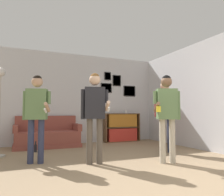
% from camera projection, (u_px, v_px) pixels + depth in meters
% --- Properties ---
extents(ground_plane, '(20.00, 20.00, 0.00)m').
position_uv_depth(ground_plane, '(180.00, 196.00, 2.41)').
color(ground_plane, '#937A5B').
extents(wall_back, '(7.34, 0.08, 2.70)m').
position_uv_depth(wall_back, '(79.00, 98.00, 6.67)').
color(wall_back, silver).
rests_on(wall_back, ground_plane).
extents(wall_right, '(0.06, 6.91, 2.70)m').
position_uv_depth(wall_right, '(198.00, 95.00, 5.54)').
color(wall_right, silver).
rests_on(wall_right, ground_plane).
extents(couch, '(1.69, 0.80, 0.82)m').
position_uv_depth(couch, '(47.00, 136.00, 5.84)').
color(couch, brown).
rests_on(couch, ground_plane).
extents(bookshelf, '(1.17, 0.30, 0.89)m').
position_uv_depth(bookshelf, '(122.00, 127.00, 6.92)').
color(bookshelf, brown).
rests_on(bookshelf, ground_plane).
extents(floor_lamp, '(0.28, 0.28, 1.86)m').
position_uv_depth(floor_lamp, '(0.00, 98.00, 4.60)').
color(floor_lamp, '#ADA89E').
rests_on(floor_lamp, ground_plane).
extents(person_player_foreground_left, '(0.48, 0.54, 1.60)m').
position_uv_depth(person_player_foreground_left, '(37.00, 109.00, 3.98)').
color(person_player_foreground_left, '#2D334C').
rests_on(person_player_foreground_left, ground_plane).
extents(person_player_foreground_center, '(0.49, 0.52, 1.64)m').
position_uv_depth(person_player_foreground_center, '(95.00, 108.00, 3.95)').
color(person_player_foreground_center, brown).
rests_on(person_player_foreground_center, ground_plane).
extents(person_watcher_holding_cup, '(0.57, 0.36, 1.61)m').
position_uv_depth(person_watcher_holding_cup, '(167.00, 109.00, 4.03)').
color(person_watcher_holding_cup, '#B7AD99').
rests_on(person_watcher_holding_cup, ground_plane).
extents(person_spectator_near_bookshelf, '(0.45, 0.34, 1.67)m').
position_uv_depth(person_spectator_near_bookshelf, '(165.00, 108.00, 5.09)').
color(person_spectator_near_bookshelf, '#2D334C').
rests_on(person_spectator_near_bookshelf, ground_plane).
extents(bottle_on_floor, '(0.06, 0.06, 0.25)m').
position_uv_depth(bottle_on_floor, '(35.00, 148.00, 5.04)').
color(bottle_on_floor, black).
rests_on(bottle_on_floor, ground_plane).
extents(drinking_cup, '(0.07, 0.07, 0.10)m').
position_uv_depth(drinking_cup, '(126.00, 112.00, 7.02)').
color(drinking_cup, white).
rests_on(drinking_cup, bookshelf).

